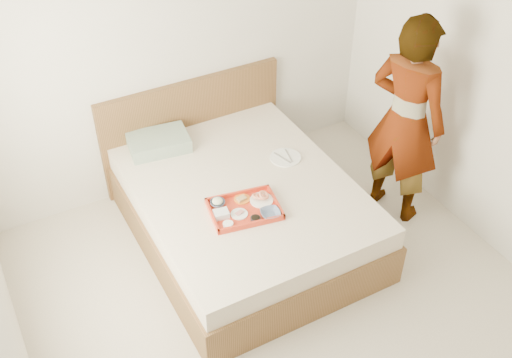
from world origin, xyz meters
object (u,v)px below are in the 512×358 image
object	(u,v)px
bed	(244,212)
dinner_plate	(285,157)
tray	(244,209)
person	(406,121)

from	to	relation	value
bed	dinner_plate	size ratio (longest dim) A/B	7.95
tray	dinner_plate	xyz separation A→B (m)	(0.59, 0.41, -0.02)
tray	dinner_plate	bearing A→B (deg)	44.67
tray	dinner_plate	world-z (taller)	tray
bed	tray	bearing A→B (deg)	-117.11
bed	dinner_plate	world-z (taller)	dinner_plate
tray	person	xyz separation A→B (m)	(1.40, -0.02, 0.33)
bed	person	bearing A→B (deg)	-12.41
tray	person	bearing A→B (deg)	9.08
bed	tray	world-z (taller)	tray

